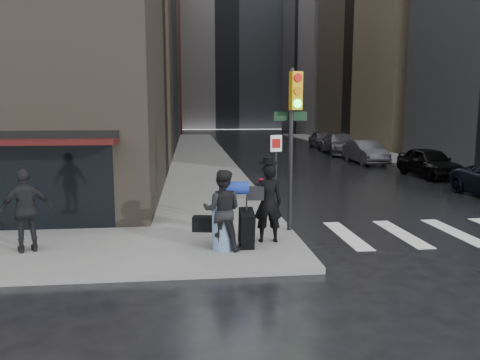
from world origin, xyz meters
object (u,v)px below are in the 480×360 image
Objects in this scene: man_jeans at (222,210)px; parked_car_2 at (366,152)px; traffic_light at (291,127)px; man_greycoat at (27,210)px; man_overcoat at (264,207)px; fire_hydrant at (261,190)px; parked_car_1 at (429,162)px; parked_car_3 at (340,144)px; parked_car_4 at (322,140)px.

man_jeans is 21.29m from parked_car_2.
man_greycoat is at bearing 175.28° from traffic_light.
man_overcoat is 2.76× the size of fire_hydrant.
man_greycoat is 8.77m from fire_hydrant.
parked_car_1 reaches higher than fire_hydrant.
man_overcoat is 5.67m from man_greycoat.
fire_hydrant is 0.18× the size of parked_car_2.
man_greycoat reaches higher than parked_car_3.
parked_car_2 is at bearing -92.20° from parked_car_4.
fire_hydrant is 26.50m from parked_car_4.
parked_car_1 is (9.78, 5.92, 0.26)m from fire_hydrant.
parked_car_1 is at bearing -82.34° from parked_car_3.
man_jeans is 2.43× the size of fire_hydrant.
man_jeans is 0.43× the size of parked_car_1.
fire_hydrant is at bearing -126.63° from parked_car_2.
parked_car_2 is at bearing 47.76° from traffic_light.
man_overcoat reaches higher than man_jeans.
parked_car_3 is (-0.64, 12.55, 0.06)m from parked_car_1.
parked_car_1 reaches higher than parked_car_2.
parked_car_3 reaches higher than parked_car_2.
man_overcoat is 32.19m from parked_car_4.
man_greycoat is at bearing -131.13° from parked_car_2.
traffic_light is at bearing -131.73° from man_jeans.
parked_car_1 is 0.99× the size of parked_car_2.
fire_hydrant is at bearing -160.34° from man_greycoat.
parked_car_1 is at bearing 32.56° from traffic_light.
parked_car_2 is at bearing 54.25° from fire_hydrant.
man_greycoat is at bearing -116.61° from parked_car_4.
parked_car_4 is at bearing -99.54° from man_jeans.
traffic_light is 0.78× the size of parked_car_3.
fire_hydrant is 15.03m from parked_car_2.
man_overcoat is at bearing -145.49° from traffic_light.
parked_car_2 and parked_car_4 have the same top height.
man_overcoat reaches higher than parked_car_4.
traffic_light is (0.92, 1.08, 1.94)m from man_overcoat.
parked_car_1 is (9.69, 10.59, -2.25)m from traffic_light.
man_jeans is at bearing -107.10° from fire_hydrant.
parked_car_4 is at bearing 91.71° from parked_car_3.
traffic_light is 0.99× the size of parked_car_1.
traffic_light is 14.53m from parked_car_1.
parked_car_1 is at bearing -132.63° from man_overcoat.
parked_car_3 is at bearing -145.09° from man_greycoat.
parked_car_1 is (11.69, 12.13, -0.36)m from man_jeans.
parked_car_4 is (0.33, 6.28, -0.08)m from parked_car_3.
man_greycoat is 34.53m from parked_car_4.
fire_hydrant is at bearing -109.99° from parked_car_4.
parked_car_3 reaches higher than parked_car_4.
parked_car_3 is (15.64, 24.33, -0.32)m from man_greycoat.
parked_car_3 is (9.14, 18.48, 0.32)m from fire_hydrant.
man_jeans is at bearing -109.24° from parked_car_4.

